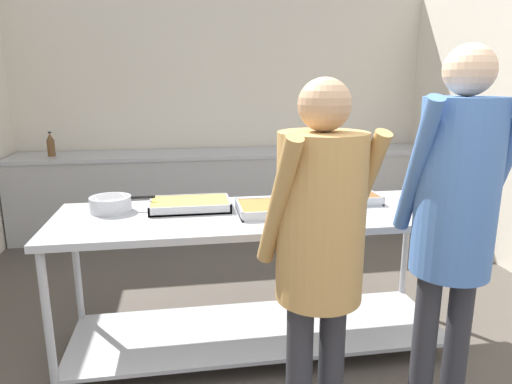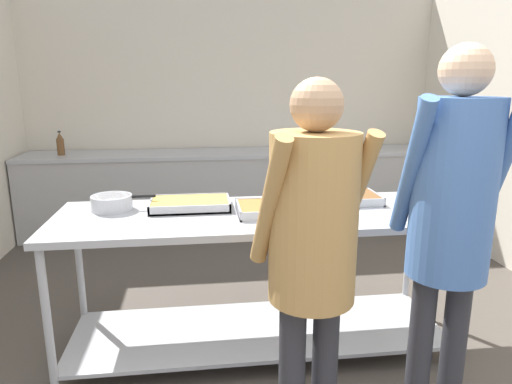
{
  "view_description": "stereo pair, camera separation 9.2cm",
  "coord_description": "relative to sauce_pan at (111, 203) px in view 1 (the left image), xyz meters",
  "views": [
    {
      "loc": [
        -0.52,
        -1.13,
        1.65
      ],
      "look_at": [
        -0.08,
        1.54,
        1.0
      ],
      "focal_mm": 32.0,
      "sensor_mm": 36.0,
      "label": 1
    },
    {
      "loc": [
        -0.42,
        -1.14,
        1.65
      ],
      "look_at": [
        -0.08,
        1.54,
        1.0
      ],
      "focal_mm": 32.0,
      "sensor_mm": 36.0,
      "label": 2
    }
  ],
  "objects": [
    {
      "name": "serving_tray_vegetables",
      "position": [
        0.47,
        -0.02,
        -0.02
      ],
      "size": [
        0.48,
        0.3,
        0.05
      ],
      "color": "#ADAFB5",
      "rests_on": "serving_counter"
    },
    {
      "name": "serving_counter",
      "position": [
        0.87,
        -0.16,
        -0.34
      ],
      "size": [
        2.38,
        0.78,
        0.9
      ],
      "color": "#ADAFB5",
      "rests_on": "ground_plane"
    },
    {
      "name": "back_counter",
      "position": [
        0.95,
        2.29,
        -0.5
      ],
      "size": [
        4.62,
        0.65,
        0.89
      ],
      "color": "#A8A8A8",
      "rests_on": "ground_plane"
    },
    {
      "name": "sauce_pan",
      "position": [
        0.0,
        0.0,
        0.0
      ],
      "size": [
        0.38,
        0.24,
        0.09
      ],
      "color": "#ADAFB5",
      "rests_on": "serving_counter"
    },
    {
      "name": "guest_serving_left",
      "position": [
        0.98,
        -1.01,
        0.08
      ],
      "size": [
        0.52,
        0.41,
        1.67
      ],
      "color": "#2D2D33",
      "rests_on": "ground_plane"
    },
    {
      "name": "water_bottle",
      "position": [
        -0.91,
        2.26,
        0.06
      ],
      "size": [
        0.08,
        0.08,
        0.25
      ],
      "color": "brown",
      "rests_on": "back_counter"
    },
    {
      "name": "serving_tray_greens",
      "position": [
        1.44,
        0.01,
        -0.02
      ],
      "size": [
        0.44,
        0.32,
        0.05
      ],
      "color": "#ADAFB5",
      "rests_on": "serving_counter"
    },
    {
      "name": "guest_serving_right",
      "position": [
        1.58,
        -1.0,
        0.18
      ],
      "size": [
        0.47,
        0.39,
        1.8
      ],
      "color": "#2D2D33",
      "rests_on": "ground_plane"
    },
    {
      "name": "serving_tray_roast",
      "position": [
        0.96,
        -0.18,
        -0.02
      ],
      "size": [
        0.44,
        0.33,
        0.05
      ],
      "color": "#ADAFB5",
      "rests_on": "serving_counter"
    },
    {
      "name": "wall_rear",
      "position": [
        0.95,
        2.66,
        0.38
      ],
      "size": [
        4.78,
        0.06,
        2.65
      ],
      "color": "beige",
      "rests_on": "ground_plane"
    },
    {
      "name": "plate_stack",
      "position": [
        1.81,
        -0.21,
        -0.01
      ],
      "size": [
        0.23,
        0.23,
        0.07
      ],
      "color": "white",
      "rests_on": "serving_counter"
    }
  ]
}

